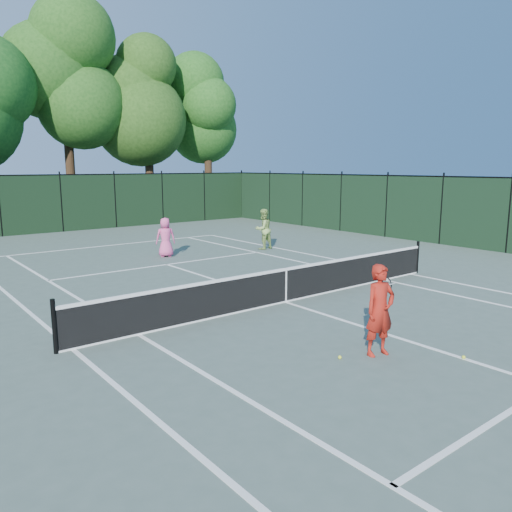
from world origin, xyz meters
TOP-DOWN VIEW (x-y plane):
  - ground at (0.00, 0.00)m, footprint 90.00×90.00m
  - sideline_doubles_left at (-5.49, 0.00)m, footprint 0.10×23.77m
  - sideline_doubles_right at (5.49, 0.00)m, footprint 0.10×23.77m
  - sideline_singles_left at (-4.12, 0.00)m, footprint 0.10×23.77m
  - sideline_singles_right at (4.12, 0.00)m, footprint 0.10×23.77m
  - baseline_far at (0.00, 11.88)m, footprint 10.97×0.10m
  - service_line_far at (0.00, 6.40)m, footprint 8.23×0.10m
  - center_service_line at (0.00, 0.00)m, footprint 0.10×12.80m
  - tennis_net at (0.00, 0.00)m, footprint 11.69×0.09m
  - fence_far at (0.00, 18.00)m, footprint 24.00×0.05m
  - fence_right at (12.00, 0.00)m, footprint 0.05×36.00m
  - tree_3 at (2.00, 22.30)m, footprint 7.00×7.00m
  - tree_4 at (7.00, 21.60)m, footprint 6.20×6.20m
  - tree_5 at (12.00, 22.10)m, footprint 5.80×5.80m
  - coach at (-1.07, -3.81)m, footprint 1.01×0.57m
  - player_pink at (0.74, 7.84)m, footprint 0.87×0.73m
  - player_green at (4.85, 6.89)m, footprint 0.87×0.70m
  - loose_ball_near_cart at (-0.02, -4.93)m, footprint 0.07×0.07m
  - loose_ball_midcourt at (-1.80, -3.52)m, footprint 0.07×0.07m

SIDE VIEW (x-z plane):
  - ground at x=0.00m, z-range 0.00..0.00m
  - sideline_doubles_left at x=-5.49m, z-range 0.00..0.01m
  - sideline_doubles_right at x=5.49m, z-range 0.00..0.01m
  - sideline_singles_left at x=-4.12m, z-range 0.00..0.01m
  - sideline_singles_right at x=4.12m, z-range 0.00..0.01m
  - baseline_far at x=0.00m, z-range 0.00..0.01m
  - service_line_far at x=0.00m, z-range 0.00..0.01m
  - center_service_line at x=0.00m, z-range 0.00..0.01m
  - loose_ball_near_cart at x=-0.02m, z-range 0.00..0.07m
  - loose_ball_midcourt at x=-1.80m, z-range 0.00..0.07m
  - tennis_net at x=0.00m, z-range -0.05..1.01m
  - player_pink at x=0.74m, z-range 0.00..1.53m
  - player_green at x=4.85m, z-range 0.00..1.71m
  - coach at x=-1.07m, z-range 0.00..1.73m
  - fence_far at x=0.00m, z-range 0.00..3.00m
  - fence_right at x=12.00m, z-range 0.00..3.00m
  - tree_5 at x=12.00m, z-range 1.59..13.82m
  - tree_4 at x=7.00m, z-range 1.66..14.63m
  - tree_3 at x=2.00m, z-range 1.78..16.23m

